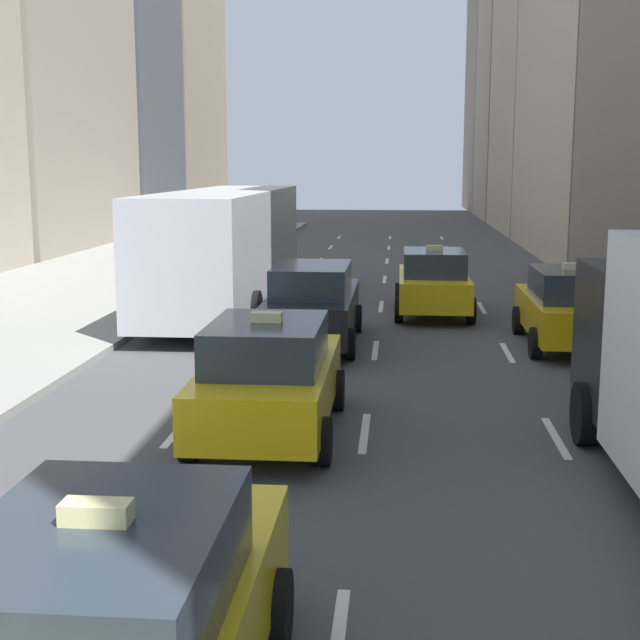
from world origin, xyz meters
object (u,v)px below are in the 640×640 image
(taxi_second, at_px, (433,282))
(city_bus, at_px, (226,245))
(sedan_black_near, at_px, (313,304))
(taxi_third, at_px, (570,307))
(taxi_fourth, at_px, (112,632))
(taxi_lead, at_px, (269,377))

(taxi_second, distance_m, city_bus, 5.70)
(sedan_black_near, bearing_deg, city_bus, 121.34)
(taxi_third, distance_m, taxi_fourth, 15.27)
(taxi_second, height_order, taxi_third, same)
(taxi_third, distance_m, city_bus, 9.52)
(taxi_second, distance_m, taxi_fourth, 18.45)
(sedan_black_near, bearing_deg, taxi_third, 2.55)
(city_bus, bearing_deg, sedan_black_near, -58.66)
(taxi_second, xyz_separation_m, sedan_black_near, (-2.80, -4.27, 0.04))
(taxi_fourth, bearing_deg, sedan_black_near, 90.00)
(taxi_lead, distance_m, sedan_black_near, 6.70)
(taxi_lead, distance_m, taxi_third, 8.92)
(taxi_lead, xyz_separation_m, taxi_fourth, (0.00, -7.26, 0.00))
(taxi_fourth, distance_m, sedan_black_near, 13.96)
(taxi_third, xyz_separation_m, taxi_fourth, (-5.60, -14.21, 0.00))
(taxi_lead, bearing_deg, sedan_black_near, 90.00)
(taxi_lead, height_order, taxi_second, same)
(taxi_fourth, bearing_deg, taxi_second, 81.27)
(taxi_second, xyz_separation_m, city_bus, (-5.61, 0.35, 0.91))
(taxi_fourth, distance_m, city_bus, 18.81)
(city_bus, bearing_deg, taxi_lead, -76.05)
(taxi_lead, height_order, taxi_fourth, same)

